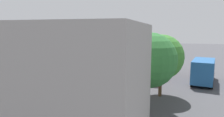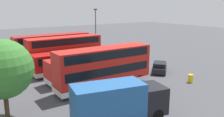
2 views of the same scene
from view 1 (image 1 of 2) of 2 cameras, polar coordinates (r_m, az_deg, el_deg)
The scene contains 12 objects.
ground_plane at distance 43.07m, azimuth 1.98°, elevation -1.32°, with size 140.00×140.00×0.00m, color #47474C.
bus_double_decker_near_end at distance 32.37m, azimuth 10.86°, elevation -0.19°, with size 2.65×11.10×4.55m.
bus_single_deck_second at distance 33.17m, azimuth 4.40°, elevation -1.32°, with size 2.72×10.74×2.95m.
bus_single_deck_third at distance 33.48m, azimuth -2.39°, elevation -1.22°, with size 2.87×10.24×2.95m.
bus_double_decker_fourth at distance 35.05m, azimuth -7.18°, elevation 0.51°, with size 2.77×11.10×4.55m.
bus_double_decker_fifth at distance 36.20m, azimuth -12.79°, elevation 0.61°, with size 2.77×11.98×4.55m.
box_truck_blue at distance 29.56m, azimuth 24.24°, elevation -3.00°, with size 3.98×7.85×3.20m.
car_hatchback_silver at distance 42.24m, azimuth 10.55°, elevation -0.68°, with size 3.95×4.16×1.43m.
lamp_post_tall at distance 45.52m, azimuth -10.12°, elevation 5.25°, with size 0.70×0.30×8.40m.
waste_bin_yellow at distance 42.10m, azimuth 17.56°, elevation -1.26°, with size 0.60×0.60×0.95m, color yellow.
tree_leftmost at distance 17.52m, azimuth 10.32°, elevation -0.48°, with size 4.71×4.71×6.81m.
tree_midleft at distance 21.73m, azimuth 13.56°, elevation 0.40°, with size 4.67×4.67×6.54m.
Camera 1 is at (-10.12, 41.28, 7.00)m, focal length 32.70 mm.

